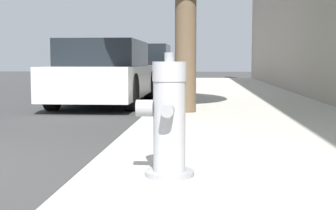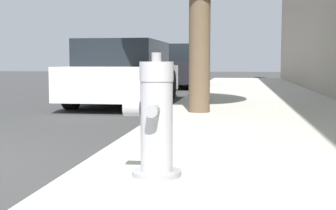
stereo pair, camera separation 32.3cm
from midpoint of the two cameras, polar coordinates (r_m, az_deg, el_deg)
name	(u,v)px [view 1 (the left image)]	position (r m, az deg, el deg)	size (l,w,h in m)	color
sidewalk_slab	(304,183)	(3.43, 13.64, -9.21)	(3.21, 40.00, 0.12)	#B7B2A8
fire_hydrant	(168,120)	(3.23, -2.81, -1.88)	(0.40, 0.42, 0.85)	#97979C
parked_car_near	(106,73)	(10.15, -8.42, 3.83)	(1.70, 4.53, 1.35)	silver
parked_car_mid	(146,67)	(16.61, -3.28, 4.65)	(1.80, 3.86, 1.51)	black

